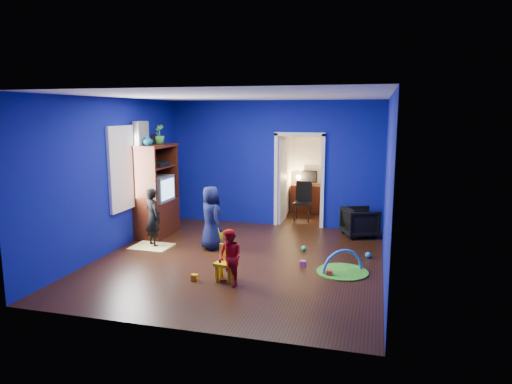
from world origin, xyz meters
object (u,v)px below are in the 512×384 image
(hopper_ball, at_px, (213,235))
(folding_chair, at_px, (303,202))
(vase, at_px, (147,140))
(study_desk, at_px, (308,199))
(kid_chair, at_px, (225,265))
(toddler_red, at_px, (230,258))
(child_black, at_px, (153,218))
(child_navy, at_px, (211,218))
(crt_tv, at_px, (158,189))
(armchair, at_px, (360,222))
(play_mat, at_px, (342,272))
(tv_armoire, at_px, (156,190))

(hopper_ball, xyz_separation_m, folding_chair, (1.38, 2.53, 0.26))
(vase, height_order, study_desk, vase)
(kid_chair, bearing_deg, folding_chair, 93.40)
(toddler_red, relative_size, kid_chair, 1.77)
(child_black, xyz_separation_m, vase, (-0.32, 0.49, 1.49))
(child_navy, bearing_deg, crt_tv, 20.47)
(armchair, relative_size, kid_chair, 1.37)
(hopper_ball, bearing_deg, armchair, 27.09)
(hopper_ball, height_order, play_mat, hopper_ball)
(vase, height_order, hopper_ball, vase)
(tv_armoire, xyz_separation_m, hopper_ball, (1.44, -0.41, -0.78))
(armchair, relative_size, crt_tv, 0.98)
(child_navy, relative_size, tv_armoire, 0.63)
(study_desk, bearing_deg, vase, -129.81)
(child_black, relative_size, folding_chair, 1.27)
(child_black, bearing_deg, crt_tv, -33.87)
(study_desk, distance_m, folding_chair, 0.96)
(tv_armoire, bearing_deg, crt_tv, 0.00)
(crt_tv, distance_m, play_mat, 4.37)
(child_black, relative_size, tv_armoire, 0.60)
(toddler_red, relative_size, hopper_ball, 2.25)
(child_black, bearing_deg, tv_armoire, -31.33)
(kid_chair, distance_m, folding_chair, 4.35)
(tv_armoire, bearing_deg, kid_chair, -43.73)
(study_desk, bearing_deg, hopper_ball, -111.61)
(child_black, distance_m, folding_chair, 3.84)
(toddler_red, xyz_separation_m, hopper_ball, (-1.00, 1.98, -0.25))
(crt_tv, height_order, folding_chair, crt_tv)
(armchair, distance_m, child_navy, 3.24)
(armchair, distance_m, study_desk, 2.50)
(play_mat, bearing_deg, hopper_ball, 160.17)
(armchair, height_order, vase, vase)
(folding_chair, bearing_deg, child_navy, -115.60)
(toddler_red, bearing_deg, crt_tv, 168.02)
(tv_armoire, height_order, play_mat, tv_armoire)
(child_black, xyz_separation_m, study_desk, (2.50, 3.87, -0.21))
(kid_chair, xyz_separation_m, folding_chair, (0.53, 4.31, 0.21))
(child_navy, height_order, play_mat, child_navy)
(vase, relative_size, hopper_ball, 0.57)
(study_desk, bearing_deg, child_navy, -109.61)
(tv_armoire, xyz_separation_m, folding_chair, (2.82, 2.12, -0.52))
(folding_chair, bearing_deg, tv_armoire, -143.03)
(folding_chair, bearing_deg, vase, -139.33)
(child_black, distance_m, crt_tv, 0.95)
(armchair, xyz_separation_m, kid_chair, (-1.95, -3.21, -0.06))
(child_black, height_order, hopper_ball, child_black)
(child_black, height_order, kid_chair, child_black)
(play_mat, bearing_deg, folding_chair, 109.67)
(child_black, height_order, toddler_red, child_black)
(folding_chair, bearing_deg, hopper_ball, -118.64)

